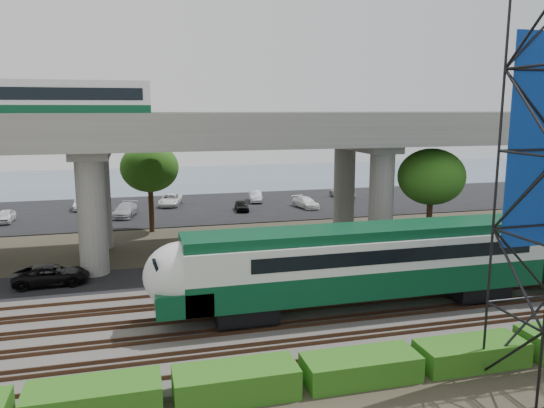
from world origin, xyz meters
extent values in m
plane|color=#474233|center=(0.00, 0.00, 0.00)|extent=(140.00, 140.00, 0.00)
cube|color=slate|center=(0.00, 2.00, 0.10)|extent=(90.00, 12.00, 0.20)
cube|color=black|center=(0.00, 10.50, 0.04)|extent=(90.00, 5.00, 0.08)
cube|color=black|center=(0.00, 34.00, 0.04)|extent=(90.00, 18.00, 0.08)
cube|color=#405369|center=(0.00, 56.00, 0.01)|extent=(140.00, 40.00, 0.03)
cube|color=#472D1E|center=(0.00, -2.72, 0.28)|extent=(90.00, 0.08, 0.16)
cube|color=#472D1E|center=(0.00, -1.28, 0.28)|extent=(90.00, 0.08, 0.16)
cube|color=#472D1E|center=(0.00, -0.72, 0.28)|extent=(90.00, 0.08, 0.16)
cube|color=#472D1E|center=(0.00, 0.72, 0.28)|extent=(90.00, 0.08, 0.16)
cube|color=#472D1E|center=(0.00, 1.28, 0.28)|extent=(90.00, 0.08, 0.16)
cube|color=#472D1E|center=(0.00, 2.72, 0.28)|extent=(90.00, 0.08, 0.16)
cube|color=#472D1E|center=(0.00, 3.28, 0.28)|extent=(90.00, 0.08, 0.16)
cube|color=#472D1E|center=(0.00, 4.72, 0.28)|extent=(90.00, 0.08, 0.16)
cube|color=#472D1E|center=(0.00, 5.28, 0.28)|extent=(90.00, 0.08, 0.16)
cube|color=#472D1E|center=(0.00, 6.72, 0.28)|extent=(90.00, 0.08, 0.16)
cube|color=black|center=(-2.35, 2.00, 0.81)|extent=(3.00, 2.20, 0.90)
cube|color=black|center=(10.65, 2.00, 0.81)|extent=(3.00, 2.20, 0.90)
cube|color=#083E24|center=(4.15, 2.00, 1.96)|extent=(19.00, 3.00, 1.40)
cube|color=silver|center=(4.15, 2.00, 3.41)|extent=(19.00, 3.00, 1.50)
cube|color=#083E24|center=(4.15, 2.00, 4.41)|extent=(19.00, 2.60, 0.50)
cube|color=black|center=(5.15, 2.00, 3.46)|extent=(15.00, 3.06, 0.70)
ellipsoid|color=silver|center=(-5.35, 2.00, 2.86)|extent=(3.60, 3.00, 3.20)
cube|color=#083E24|center=(-5.35, 2.00, 1.81)|extent=(2.60, 3.00, 1.10)
cube|color=black|center=(-6.45, 2.00, 3.36)|extent=(0.48, 2.00, 1.09)
cube|color=#9E9B93|center=(0.00, 16.00, 8.60)|extent=(80.00, 12.00, 1.20)
cube|color=#9E9B93|center=(0.00, 10.25, 9.75)|extent=(80.00, 0.50, 1.10)
cube|color=#9E9B93|center=(0.00, 21.75, 9.75)|extent=(80.00, 0.50, 1.10)
cylinder|color=#9E9B93|center=(-10.00, 12.50, 4.00)|extent=(1.80, 1.80, 8.00)
cylinder|color=#9E9B93|center=(-10.00, 19.50, 4.00)|extent=(1.80, 1.80, 8.00)
cube|color=#9E9B93|center=(-10.00, 16.00, 7.70)|extent=(2.40, 9.00, 0.60)
cylinder|color=#9E9B93|center=(10.00, 12.50, 4.00)|extent=(1.80, 1.80, 8.00)
cylinder|color=#9E9B93|center=(10.00, 19.50, 4.00)|extent=(1.80, 1.80, 8.00)
cube|color=#9E9B93|center=(10.00, 16.00, 7.70)|extent=(2.40, 9.00, 0.60)
cylinder|color=#9E9B93|center=(28.00, 19.50, 4.00)|extent=(1.80, 1.80, 8.00)
cube|color=black|center=(-12.00, 16.00, 9.55)|extent=(12.00, 2.50, 0.70)
cube|color=#083E24|center=(-12.00, 16.00, 10.35)|extent=(12.00, 2.50, 0.90)
cube|color=silver|center=(-12.00, 16.00, 11.45)|extent=(12.00, 2.50, 1.30)
cube|color=black|center=(-12.00, 16.00, 11.50)|extent=(11.00, 2.56, 0.80)
cube|color=silver|center=(-12.00, 16.00, 12.25)|extent=(12.00, 2.40, 0.30)
cube|color=#2A6216|center=(-9.00, -4.30, 0.60)|extent=(4.60, 1.80, 1.20)
cube|color=#2A6216|center=(-4.00, -4.30, 0.58)|extent=(4.60, 1.80, 1.15)
cube|color=#2A6216|center=(1.00, -4.30, 0.52)|extent=(4.60, 1.80, 1.03)
cube|color=#2A6216|center=(6.00, -4.30, 0.51)|extent=(4.60, 1.80, 1.01)
cylinder|color=#382314|center=(14.00, 12.50, 2.40)|extent=(0.44, 0.44, 4.80)
ellipsoid|color=#2A6216|center=(14.00, 12.50, 5.60)|extent=(4.94, 4.94, 4.18)
cylinder|color=#382314|center=(-6.00, 24.00, 2.40)|extent=(0.44, 0.44, 4.80)
ellipsoid|color=#2A6216|center=(-6.00, 24.00, 5.60)|extent=(4.94, 4.94, 4.18)
imported|color=black|center=(-12.42, 10.84, 0.69)|extent=(4.47, 2.22, 1.22)
imported|color=white|center=(-19.13, 31.00, 0.66)|extent=(1.42, 3.44, 1.17)
imported|color=#B8BCC0|center=(-12.82, 36.00, 0.68)|extent=(1.41, 3.70, 1.21)
imported|color=#AEB1B6|center=(-8.29, 31.00, 0.72)|extent=(2.78, 4.74, 1.29)
imported|color=white|center=(-3.56, 36.00, 0.71)|extent=(3.11, 4.88, 1.25)
imported|color=black|center=(3.38, 31.00, 0.62)|extent=(1.52, 3.27, 1.08)
imported|color=#B2B4BA|center=(5.98, 36.00, 0.70)|extent=(1.80, 3.91, 1.24)
imported|color=white|center=(10.37, 31.00, 0.65)|extent=(2.42, 4.19, 1.14)
imported|color=#A7ABAF|center=(16.70, 36.00, 0.62)|extent=(2.27, 4.10, 1.09)
camera|label=1|loc=(-7.31, -22.17, 10.57)|focal=35.00mm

